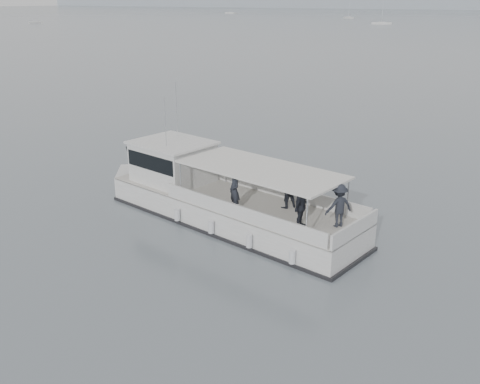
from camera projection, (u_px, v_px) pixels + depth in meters
The scene contains 3 objects.
ground at pixel (325, 229), 24.08m from camera, with size 1400.00×1400.00×0.00m, color slate.
tour_boat at pixel (211, 196), 25.20m from camera, with size 14.76×4.94×6.14m.
moored_fleet at pixel (412, 23), 223.32m from camera, with size 326.88×364.05×10.42m.
Camera 1 is at (9.53, -20.28, 9.76)m, focal length 40.00 mm.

